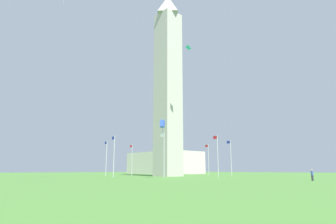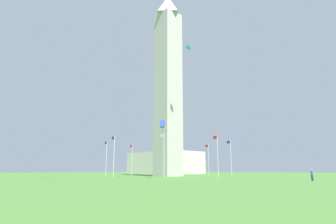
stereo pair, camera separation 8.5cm
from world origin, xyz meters
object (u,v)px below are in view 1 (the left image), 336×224
(flagpole_sw, at_px, (231,156))
(kite_cyan_diamond, at_px, (188,48))
(obelisk_monument, at_px, (168,81))
(flagpole_nw, at_px, (170,159))
(flagpole_e, at_px, (114,154))
(flagpole_n, at_px, (132,158))
(distant_building, at_px, (164,163))
(flagpole_se, at_px, (164,153))
(person_blue_shirt, at_px, (312,175))
(flagpole_w, at_px, (208,158))
(flagpole_ne, at_px, (106,157))
(kite_blue_box, at_px, (162,124))
(flagpole_s, at_px, (217,154))

(flagpole_sw, height_order, kite_cyan_diamond, kite_cyan_diamond)
(obelisk_monument, distance_m, flagpole_nw, 24.84)
(flagpole_e, xyz_separation_m, flagpole_nw, (10.84, -26.17, 0.00))
(flagpole_n, height_order, distant_building, flagpole_n)
(flagpole_se, relative_size, person_blue_shirt, 5.37)
(flagpole_nw, xyz_separation_m, distant_building, (25.57, -20.08, -0.47))
(flagpole_w, relative_size, kite_cyan_diamond, 4.64)
(flagpole_ne, distance_m, kite_cyan_diamond, 33.12)
(obelisk_monument, distance_m, flagpole_e, 24.82)
(flagpole_e, bearing_deg, kite_cyan_diamond, -133.50)
(person_blue_shirt, distance_m, kite_blue_box, 26.58)
(kite_cyan_diamond, xyz_separation_m, distant_building, (47.43, -34.63, -24.31))
(obelisk_monument, relative_size, flagpole_ne, 5.59)
(obelisk_monument, distance_m, flagpole_sw, 24.79)
(obelisk_monument, relative_size, distant_building, 1.63)
(flagpole_w, relative_size, person_blue_shirt, 5.37)
(obelisk_monument, distance_m, kite_blue_box, 22.07)
(flagpole_s, bearing_deg, flagpole_sw, -67.50)
(flagpole_sw, bearing_deg, flagpole_w, -22.50)
(flagpole_w, height_order, person_blue_shirt, flagpole_w)
(kite_blue_box, bearing_deg, kite_cyan_diamond, -83.91)
(flagpole_se, distance_m, flagpole_w, 28.32)
(obelisk_monument, height_order, flagpole_n, obelisk_monument)
(flagpole_se, xyz_separation_m, flagpole_s, (-4.49, -10.84, 0.00))
(flagpole_se, xyz_separation_m, flagpole_sw, (-0.00, -21.68, 0.00))
(flagpole_ne, height_order, flagpole_s, same)
(flagpole_w, bearing_deg, flagpole_nw, 22.50)
(flagpole_ne, distance_m, flagpole_e, 11.73)
(flagpole_w, bearing_deg, flagpole_n, 45.00)
(flagpole_sw, relative_size, person_blue_shirt, 5.37)
(flagpole_nw, bearing_deg, flagpole_ne, 90.00)
(flagpole_w, bearing_deg, flagpole_ne, 67.50)
(flagpole_ne, height_order, kite_cyan_diamond, kite_cyan_diamond)
(obelisk_monument, height_order, flagpole_sw, obelisk_monument)
(flagpole_sw, height_order, kite_blue_box, kite_blue_box)
(flagpole_ne, bearing_deg, person_blue_shirt, -171.54)
(flagpole_s, distance_m, kite_cyan_diamond, 24.51)
(flagpole_e, relative_size, flagpole_w, 1.00)
(kite_blue_box, xyz_separation_m, distant_building, (48.33, -43.10, -5.93))
(flagpole_e, xyz_separation_m, kite_blue_box, (-11.92, -3.14, 5.46))
(flagpole_se, distance_m, distant_building, 63.06)
(flagpole_ne, bearing_deg, flagpole_nw, -90.00)
(flagpole_n, distance_m, kite_cyan_diamond, 35.73)
(flagpole_w, bearing_deg, flagpole_s, 135.00)
(flagpole_s, xyz_separation_m, flagpole_w, (15.33, -15.33, 0.00))
(flagpole_n, bearing_deg, flagpole_s, 180.00)
(flagpole_n, distance_m, flagpole_w, 21.68)
(flagpole_w, relative_size, distant_building, 0.29)
(flagpole_n, relative_size, kite_cyan_diamond, 4.64)
(obelisk_monument, bearing_deg, flagpole_w, -89.79)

